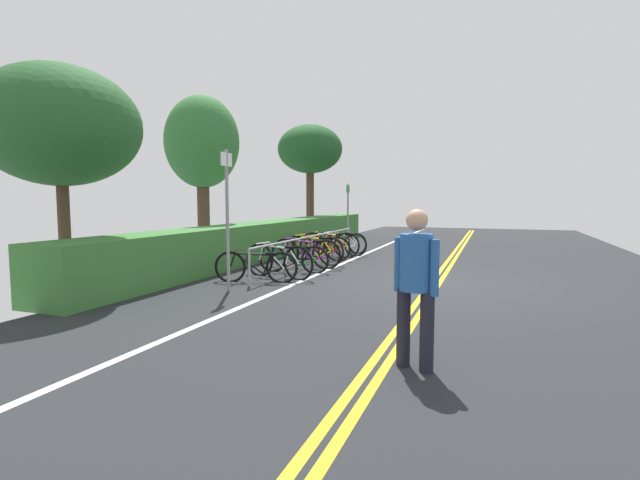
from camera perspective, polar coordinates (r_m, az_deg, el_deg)
name	(u,v)px	position (r m, az deg, el deg)	size (l,w,h in m)	color
ground_plane	(436,283)	(9.90, 13.98, -5.17)	(37.67, 10.56, 0.05)	#232628
centre_line_yellow_inner	(440,282)	(9.88, 14.44, -5.04)	(33.91, 0.10, 0.00)	gold
centre_line_yellow_outer	(432,282)	(9.90, 13.52, -5.00)	(33.91, 0.10, 0.00)	gold
bike_lane_stripe_white	(316,275)	(10.51, -0.51, -4.28)	(33.91, 0.12, 0.00)	white
bike_rack	(312,242)	(12.17, -0.98, -0.25)	(6.77, 0.05, 0.76)	#9EA0A5
bicycle_0	(256,267)	(9.67, -7.82, -3.25)	(0.58, 1.70, 0.69)	black
bicycle_1	(279,261)	(10.14, -5.09, -2.57)	(0.53, 1.79, 0.78)	black
bicycle_2	(294,259)	(10.85, -3.24, -2.29)	(0.46, 1.70, 0.69)	black
bicycle_3	(306,253)	(11.55, -1.77, -1.64)	(0.46, 1.83, 0.77)	black
bicycle_4	(313,250)	(12.23, -0.80, -1.22)	(0.52, 1.81, 0.79)	black
bicycle_5	(321,248)	(12.94, 0.09, -1.02)	(0.46, 1.70, 0.72)	black
bicycle_6	(330,245)	(13.59, 1.20, -0.60)	(0.52, 1.74, 0.78)	black
bicycle_7	(339,244)	(14.11, 2.39, -0.51)	(0.46, 1.73, 0.73)	black
bicycle_8	(344,242)	(14.90, 2.98, -0.29)	(0.60, 1.62, 0.69)	black
pedestrian	(416,278)	(4.73, 11.63, -4.62)	(0.32, 0.46, 1.60)	#1E1E2D
sign_post_near	(227,208)	(8.67, -11.27, 3.86)	(0.36, 0.06, 2.59)	gray
sign_post_far	(348,210)	(16.05, 3.42, 3.72)	(0.36, 0.06, 2.22)	gray
hedge_backdrop	(272,238)	(14.32, -5.92, 0.23)	(15.72, 1.08, 1.02)	#387533
tree_near_left	(60,126)	(9.71, -29.21, 12.01)	(2.80, 2.80, 4.07)	#473323
tree_mid	(202,144)	(14.09, -14.20, 11.34)	(2.12, 2.12, 4.66)	#473323
tree_far_right	(310,150)	(19.66, -1.23, 10.91)	(2.67, 2.67, 4.76)	#473323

